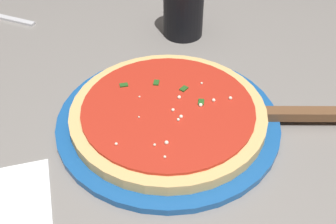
{
  "coord_description": "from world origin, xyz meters",
  "views": [
    {
      "loc": [
        -0.42,
        0.06,
        1.16
      ],
      "look_at": [
        0.0,
        -0.02,
        0.79
      ],
      "focal_mm": 43.89,
      "sensor_mm": 36.0,
      "label": 1
    }
  ],
  "objects_px": {
    "pizza_server": "(279,115)",
    "pizza": "(168,112)",
    "cup_tall_drink": "(183,7)",
    "serving_plate": "(168,120)"
  },
  "relations": [
    {
      "from": "pizza",
      "to": "cup_tall_drink",
      "type": "distance_m",
      "value": 0.25
    },
    {
      "from": "pizza_server",
      "to": "cup_tall_drink",
      "type": "height_order",
      "value": "cup_tall_drink"
    },
    {
      "from": "serving_plate",
      "to": "pizza_server",
      "type": "distance_m",
      "value": 0.16
    },
    {
      "from": "pizza",
      "to": "pizza_server",
      "type": "distance_m",
      "value": 0.16
    },
    {
      "from": "serving_plate",
      "to": "pizza",
      "type": "relative_size",
      "value": 1.15
    },
    {
      "from": "cup_tall_drink",
      "to": "pizza_server",
      "type": "bearing_deg",
      "value": -163.74
    },
    {
      "from": "pizza_server",
      "to": "pizza",
      "type": "bearing_deg",
      "value": 78.66
    },
    {
      "from": "pizza_server",
      "to": "cup_tall_drink",
      "type": "bearing_deg",
      "value": 16.26
    },
    {
      "from": "serving_plate",
      "to": "pizza_server",
      "type": "height_order",
      "value": "pizza_server"
    },
    {
      "from": "pizza",
      "to": "cup_tall_drink",
      "type": "height_order",
      "value": "cup_tall_drink"
    }
  ]
}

